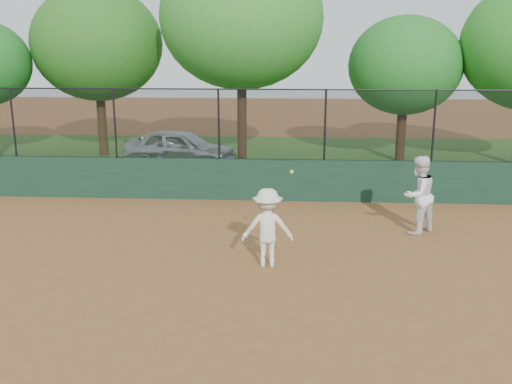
# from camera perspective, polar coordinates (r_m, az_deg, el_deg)

# --- Properties ---
(ground) EXTENTS (80.00, 80.00, 0.00)m
(ground) POSITION_cam_1_polar(r_m,az_deg,el_deg) (11.01, -4.94, -8.84)
(ground) COLOR brown
(ground) RESTS_ON ground
(back_wall) EXTENTS (26.00, 0.20, 1.20)m
(back_wall) POSITION_cam_1_polar(r_m,az_deg,el_deg) (16.51, -1.94, 1.27)
(back_wall) COLOR #1B3B28
(back_wall) RESTS_ON ground
(grass_strip) EXTENTS (36.00, 12.00, 0.01)m
(grass_strip) POSITION_cam_1_polar(r_m,az_deg,el_deg) (22.48, -0.46, 3.23)
(grass_strip) COLOR #285219
(grass_strip) RESTS_ON ground
(parked_car) EXTENTS (4.33, 2.36, 1.40)m
(parked_car) POSITION_cam_1_polar(r_m,az_deg,el_deg) (21.26, -7.59, 4.37)
(parked_car) COLOR silver
(parked_car) RESTS_ON ground
(player_second) EXTENTS (1.15, 1.12, 1.87)m
(player_second) POSITION_cam_1_polar(r_m,az_deg,el_deg) (13.96, 15.91, -0.28)
(player_second) COLOR white
(player_second) RESTS_ON ground
(player_main) EXTENTS (1.08, 0.67, 2.06)m
(player_main) POSITION_cam_1_polar(r_m,az_deg,el_deg) (11.43, 1.15, -3.59)
(player_main) COLOR #E9E5C5
(player_main) RESTS_ON ground
(fence_assembly) EXTENTS (26.00, 0.06, 2.00)m
(fence_assembly) POSITION_cam_1_polar(r_m,az_deg,el_deg) (16.22, -2.09, 6.91)
(fence_assembly) COLOR black
(fence_assembly) RESTS_ON back_wall
(tree_1) EXTENTS (5.18, 4.70, 6.68)m
(tree_1) POSITION_cam_1_polar(r_m,az_deg,el_deg) (24.05, -15.62, 14.06)
(tree_1) COLOR #452E18
(tree_1) RESTS_ON ground
(tree_2) EXTENTS (5.94, 5.40, 7.90)m
(tree_2) POSITION_cam_1_polar(r_m,az_deg,el_deg) (21.54, -1.47, 16.96)
(tree_2) COLOR #402717
(tree_2) RESTS_ON ground
(tree_3) EXTENTS (4.23, 3.85, 5.48)m
(tree_3) POSITION_cam_1_polar(r_m,az_deg,el_deg) (22.44, 14.69, 12.11)
(tree_3) COLOR #3D2614
(tree_3) RESTS_ON ground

